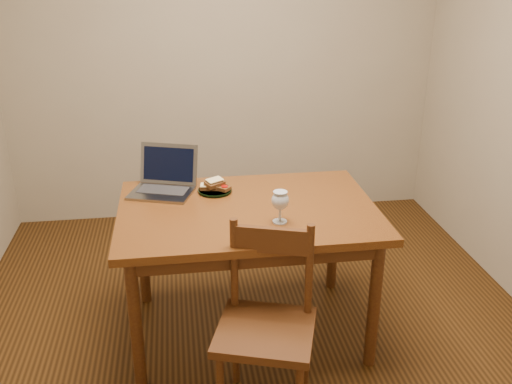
{
  "coord_description": "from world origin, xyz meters",
  "views": [
    {
      "loc": [
        -0.36,
        -2.61,
        1.92
      ],
      "look_at": [
        0.02,
        0.05,
        0.8
      ],
      "focal_mm": 40.0,
      "sensor_mm": 36.0,
      "label": 1
    }
  ],
  "objects": [
    {
      "name": "sandwich_top",
      "position": [
        -0.18,
        0.23,
        0.79
      ],
      "size": [
        0.12,
        0.11,
        0.03
      ],
      "primitive_type": null,
      "rotation": [
        0.0,
        0.0,
        0.62
      ],
      "color": "#381E0C",
      "rests_on": "plate"
    },
    {
      "name": "chair",
      "position": [
        -0.02,
        -0.58,
        0.48
      ],
      "size": [
        0.51,
        0.5,
        0.44
      ],
      "rotation": [
        0.0,
        0.0,
        -0.32
      ],
      "color": "#3C1A0C",
      "rests_on": "floor"
    },
    {
      "name": "sandwich_cheese",
      "position": [
        -0.21,
        0.24,
        0.77
      ],
      "size": [
        0.1,
        0.07,
        0.03
      ],
      "primitive_type": null,
      "rotation": [
        0.0,
        0.0,
        -0.18
      ],
      "color": "#381E0C",
      "rests_on": "plate"
    },
    {
      "name": "table",
      "position": [
        -0.03,
        0.0,
        0.65
      ],
      "size": [
        1.3,
        0.9,
        0.74
      ],
      "color": "#4A200C",
      "rests_on": "floor"
    },
    {
      "name": "milk_glass",
      "position": [
        0.1,
        -0.19,
        0.82
      ],
      "size": [
        0.08,
        0.08,
        0.16
      ],
      "primitive_type": null,
      "color": "white",
      "rests_on": "table"
    },
    {
      "name": "sandwich_tomato",
      "position": [
        -0.14,
        0.22,
        0.77
      ],
      "size": [
        0.1,
        0.1,
        0.03
      ],
      "primitive_type": null,
      "rotation": [
        0.0,
        0.0,
        -0.71
      ],
      "color": "#381E0C",
      "rests_on": "plate"
    },
    {
      "name": "plate",
      "position": [
        -0.18,
        0.23,
        0.75
      ],
      "size": [
        0.18,
        0.18,
        0.02
      ],
      "primitive_type": "cylinder",
      "color": "black",
      "rests_on": "table"
    },
    {
      "name": "front_wall",
      "position": [
        0.0,
        -1.61,
        1.3
      ],
      "size": [
        3.2,
        0.02,
        2.6
      ],
      "primitive_type": "cube",
      "color": "gray",
      "rests_on": "floor"
    },
    {
      "name": "laptop",
      "position": [
        -0.44,
        0.3,
        0.8
      ],
      "size": [
        0.4,
        0.38,
        0.23
      ],
      "rotation": [
        0.0,
        0.0,
        -0.33
      ],
      "color": "slate",
      "rests_on": "table"
    },
    {
      "name": "back_wall",
      "position": [
        0.0,
        1.61,
        1.3
      ],
      "size": [
        3.2,
        0.02,
        2.6
      ],
      "primitive_type": "cube",
      "color": "gray",
      "rests_on": "floor"
    },
    {
      "name": "floor",
      "position": [
        0.0,
        0.0,
        -0.01
      ],
      "size": [
        3.2,
        3.2,
        0.02
      ],
      "primitive_type": "cube",
      "color": "black",
      "rests_on": "ground"
    }
  ]
}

